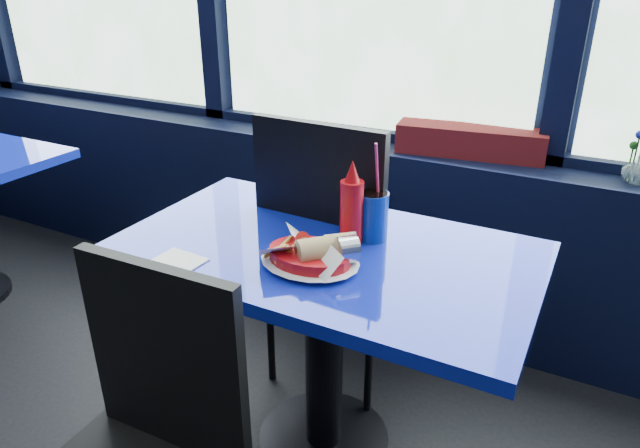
{
  "coord_description": "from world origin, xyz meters",
  "views": [
    {
      "loc": [
        0.97,
        0.7,
        1.5
      ],
      "look_at": [
        0.3,
        1.98,
        0.83
      ],
      "focal_mm": 32.0,
      "sensor_mm": 36.0,
      "label": 1
    }
  ],
  "objects_px": {
    "soda_cup": "(373,215)",
    "near_table": "(324,301)",
    "chair_near_back": "(335,240)",
    "flower_vase": "(638,166)",
    "ketchup_bottle": "(352,208)",
    "food_basket": "(312,255)",
    "planter_box": "(470,141)"
  },
  "relations": [
    {
      "from": "soda_cup",
      "to": "near_table",
      "type": "bearing_deg",
      "value": -128.99
    },
    {
      "from": "chair_near_back",
      "to": "flower_vase",
      "type": "bearing_deg",
      "value": -146.64
    },
    {
      "from": "near_table",
      "to": "ketchup_bottle",
      "type": "height_order",
      "value": "ketchup_bottle"
    },
    {
      "from": "flower_vase",
      "to": "food_basket",
      "type": "distance_m",
      "value": 1.22
    },
    {
      "from": "near_table",
      "to": "ketchup_bottle",
      "type": "bearing_deg",
      "value": 49.45
    },
    {
      "from": "near_table",
      "to": "food_basket",
      "type": "bearing_deg",
      "value": -80.41
    },
    {
      "from": "food_basket",
      "to": "soda_cup",
      "type": "relative_size",
      "value": 0.99
    },
    {
      "from": "near_table",
      "to": "chair_near_back",
      "type": "distance_m",
      "value": 0.33
    },
    {
      "from": "chair_near_back",
      "to": "soda_cup",
      "type": "height_order",
      "value": "chair_near_back"
    },
    {
      "from": "soda_cup",
      "to": "planter_box",
      "type": "bearing_deg",
      "value": 83.77
    },
    {
      "from": "planter_box",
      "to": "soda_cup",
      "type": "xyz_separation_m",
      "value": [
        -0.08,
        -0.78,
        -0.03
      ]
    },
    {
      "from": "planter_box",
      "to": "flower_vase",
      "type": "relative_size",
      "value": 2.84
    },
    {
      "from": "planter_box",
      "to": "ketchup_bottle",
      "type": "height_order",
      "value": "ketchup_bottle"
    },
    {
      "from": "planter_box",
      "to": "soda_cup",
      "type": "height_order",
      "value": "soda_cup"
    },
    {
      "from": "flower_vase",
      "to": "soda_cup",
      "type": "height_order",
      "value": "soda_cup"
    },
    {
      "from": "near_table",
      "to": "soda_cup",
      "type": "bearing_deg",
      "value": 51.01
    },
    {
      "from": "food_basket",
      "to": "soda_cup",
      "type": "distance_m",
      "value": 0.25
    },
    {
      "from": "food_basket",
      "to": "ketchup_bottle",
      "type": "relative_size",
      "value": 1.2
    },
    {
      "from": "planter_box",
      "to": "food_basket",
      "type": "distance_m",
      "value": 1.02
    },
    {
      "from": "near_table",
      "to": "chair_near_back",
      "type": "bearing_deg",
      "value": 110.92
    },
    {
      "from": "near_table",
      "to": "food_basket",
      "type": "distance_m",
      "value": 0.24
    },
    {
      "from": "near_table",
      "to": "ketchup_bottle",
      "type": "xyz_separation_m",
      "value": [
        0.05,
        0.06,
        0.29
      ]
    },
    {
      "from": "planter_box",
      "to": "soda_cup",
      "type": "bearing_deg",
      "value": -103.97
    },
    {
      "from": "planter_box",
      "to": "food_basket",
      "type": "relative_size",
      "value": 1.89
    },
    {
      "from": "near_table",
      "to": "flower_vase",
      "type": "distance_m",
      "value": 1.18
    },
    {
      "from": "near_table",
      "to": "chair_near_back",
      "type": "xyz_separation_m",
      "value": [
        -0.12,
        0.31,
        0.04
      ]
    },
    {
      "from": "food_basket",
      "to": "soda_cup",
      "type": "height_order",
      "value": "soda_cup"
    },
    {
      "from": "planter_box",
      "to": "soda_cup",
      "type": "distance_m",
      "value": 0.78
    },
    {
      "from": "near_table",
      "to": "planter_box",
      "type": "height_order",
      "value": "planter_box"
    },
    {
      "from": "food_basket",
      "to": "ketchup_bottle",
      "type": "distance_m",
      "value": 0.2
    },
    {
      "from": "ketchup_bottle",
      "to": "soda_cup",
      "type": "distance_m",
      "value": 0.08
    },
    {
      "from": "soda_cup",
      "to": "food_basket",
      "type": "bearing_deg",
      "value": -108.55
    }
  ]
}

